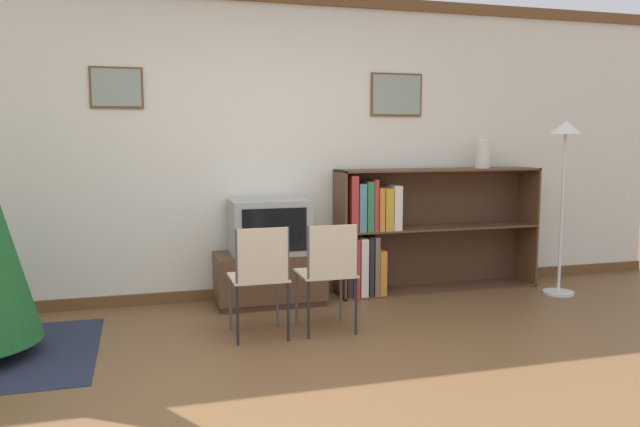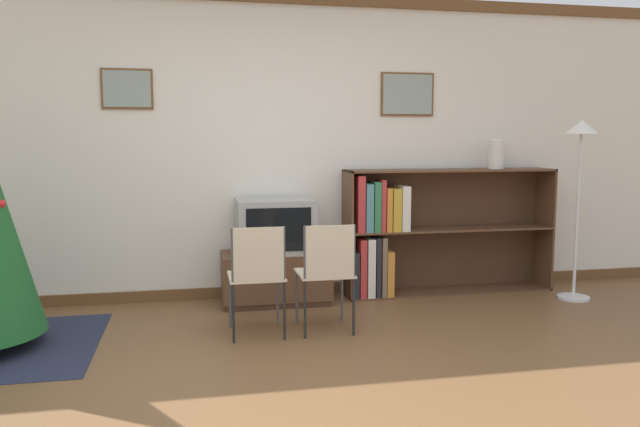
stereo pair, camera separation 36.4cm
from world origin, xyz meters
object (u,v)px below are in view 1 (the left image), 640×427
object	(u,v)px
folding_chair_right	(329,270)
bookshelf	(403,231)
television	(269,226)
tv_console	(270,278)
standing_lamp	(564,162)
folding_chair_left	(260,274)
vase	(483,153)

from	to	relation	value
folding_chair_right	bookshelf	world-z (taller)	bookshelf
folding_chair_right	television	bearing A→B (deg)	105.45
tv_console	standing_lamp	world-z (taller)	standing_lamp
folding_chair_left	standing_lamp	size ratio (longest dim) A/B	0.52
bookshelf	standing_lamp	bearing A→B (deg)	-19.37
tv_console	television	world-z (taller)	television
folding_chair_left	vase	size ratio (longest dim) A/B	2.96
television	bookshelf	size ratio (longest dim) A/B	0.34
bookshelf	standing_lamp	xyz separation A→B (m)	(1.36, -0.48, 0.64)
television	standing_lamp	world-z (taller)	standing_lamp
bookshelf	standing_lamp	size ratio (longest dim) A/B	1.23
television	tv_console	bearing A→B (deg)	90.00
bookshelf	vase	xyz separation A→B (m)	(0.81, 0.00, 0.71)
television	bookshelf	bearing A→B (deg)	3.19
folding_chair_left	bookshelf	world-z (taller)	bookshelf
standing_lamp	folding_chair_left	bearing A→B (deg)	-169.87
bookshelf	vase	world-z (taller)	vase
television	folding_chair_left	size ratio (longest dim) A/B	0.81
folding_chair_right	bookshelf	distance (m)	1.43
folding_chair_right	vase	distance (m)	2.24
vase	standing_lamp	world-z (taller)	standing_lamp
television	vase	distance (m)	2.17
television	folding_chair_right	distance (m)	0.98
folding_chair_left	vase	bearing A→B (deg)	23.02
tv_console	vase	distance (m)	2.34
tv_console	bookshelf	distance (m)	1.33
tv_console	standing_lamp	distance (m)	2.85
television	vase	size ratio (longest dim) A/B	2.39
tv_console	folding_chair_left	world-z (taller)	folding_chair_left
television	bookshelf	distance (m)	1.28
tv_console	folding_chair_right	size ratio (longest dim) A/B	1.13
folding_chair_left	tv_console	bearing A→B (deg)	74.59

